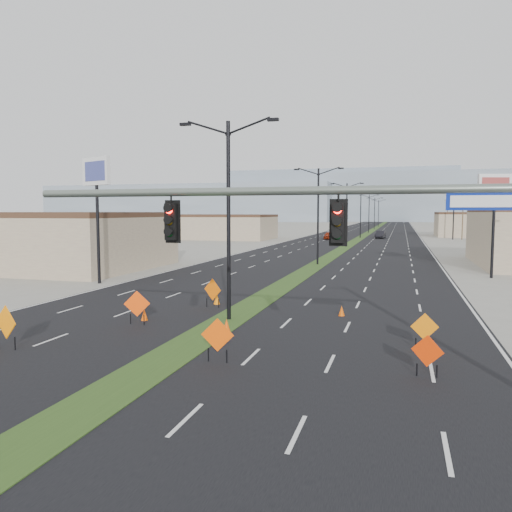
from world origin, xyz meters
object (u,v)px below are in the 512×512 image
(car_mid, at_px, (381,235))
(construction_sign_2, at_px, (213,291))
(streetlight_1, at_px, (318,213))
(streetlight_5, at_px, (375,212))
(signal_mast, at_px, (408,239))
(streetlight_6, at_px, (378,212))
(car_far, at_px, (332,231))
(cone_3, at_px, (217,299))
(cone_2, at_px, (342,311))
(streetlight_4, at_px, (369,212))
(construction_sign_4, at_px, (427,353))
(pole_sign_west, at_px, (96,181))
(construction_sign_1, at_px, (137,305))
(pole_sign_east_far, at_px, (454,197))
(streetlight_0, at_px, (229,214))
(pole_sign_east_near, at_px, (495,194))
(car_left, at_px, (329,236))
(streetlight_2, at_px, (347,213))
(construction_sign_3, at_px, (217,336))
(construction_sign_5, at_px, (425,328))
(streetlight_3, at_px, (361,212))
(construction_sign_0, at_px, (6,324))
(cone_1, at_px, (227,326))
(cone_0, at_px, (144,315))

(car_mid, distance_m, construction_sign_2, 80.94)
(streetlight_1, relative_size, streetlight_5, 1.00)
(signal_mast, height_order, streetlight_6, streetlight_6)
(car_far, height_order, cone_3, car_far)
(construction_sign_2, bearing_deg, cone_2, 19.39)
(streetlight_4, bearing_deg, streetlight_6, 90.00)
(construction_sign_4, bearing_deg, cone_3, 155.66)
(cone_2, xyz_separation_m, pole_sign_west, (-19.43, 7.02, 7.59))
(construction_sign_1, xyz_separation_m, pole_sign_east_far, (22.21, 85.16, 7.50))
(streetlight_0, relative_size, pole_sign_east_near, 1.16)
(car_left, relative_size, cone_3, 6.89)
(streetlight_2, bearing_deg, cone_3, -92.33)
(construction_sign_3, xyz_separation_m, construction_sign_5, (7.36, 3.98, -0.11))
(streetlight_3, distance_m, cone_2, 81.80)
(construction_sign_0, distance_m, construction_sign_2, 11.59)
(streetlight_5, bearing_deg, cone_1, -89.66)
(construction_sign_0, xyz_separation_m, pole_sign_east_far, (24.99, 90.57, 7.43))
(construction_sign_4, height_order, pole_sign_west, pole_sign_west)
(streetlight_2, height_order, cone_0, streetlight_2)
(cone_0, xyz_separation_m, pole_sign_west, (-9.93, 10.95, 7.58))
(construction_sign_4, bearing_deg, streetlight_4, 112.42)
(car_left, bearing_deg, car_far, 95.09)
(car_mid, bearing_deg, construction_sign_1, -89.72)
(construction_sign_0, relative_size, cone_0, 3.00)
(streetlight_0, bearing_deg, signal_mast, -49.46)
(signal_mast, xyz_separation_m, cone_1, (-7.70, 7.23, -4.45))
(car_mid, xyz_separation_m, cone_3, (-6.33, -79.71, -0.48))
(streetlight_3, bearing_deg, streetlight_4, 90.00)
(construction_sign_5, xyz_separation_m, cone_3, (-11.49, 6.82, -0.54))
(pole_sign_west, height_order, pole_sign_east_near, pole_sign_west)
(streetlight_1, relative_size, cone_0, 16.72)
(streetlight_1, distance_m, cone_0, 30.10)
(streetlight_3, height_order, construction_sign_4, streetlight_3)
(streetlight_1, bearing_deg, construction_sign_0, -100.64)
(streetlight_3, xyz_separation_m, construction_sign_1, (-3.93, -86.33, -4.43))
(streetlight_0, bearing_deg, cone_3, 118.95)
(streetlight_3, height_order, construction_sign_1, streetlight_3)
(streetlight_1, distance_m, construction_sign_5, 32.69)
(car_far, bearing_deg, streetlight_2, -75.52)
(streetlight_2, height_order, streetlight_3, same)
(streetlight_5, bearing_deg, pole_sign_west, -96.13)
(construction_sign_2, height_order, construction_sign_5, construction_sign_2)
(construction_sign_3, distance_m, cone_2, 10.13)
(pole_sign_west, bearing_deg, pole_sign_east_far, 88.32)
(car_far, relative_size, construction_sign_3, 2.96)
(signal_mast, bearing_deg, construction_sign_5, 83.43)
(streetlight_0, relative_size, construction_sign_2, 5.94)
(car_left, bearing_deg, streetlight_0, -87.00)
(car_far, distance_m, pole_sign_west, 95.76)
(cone_0, relative_size, cone_1, 0.88)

